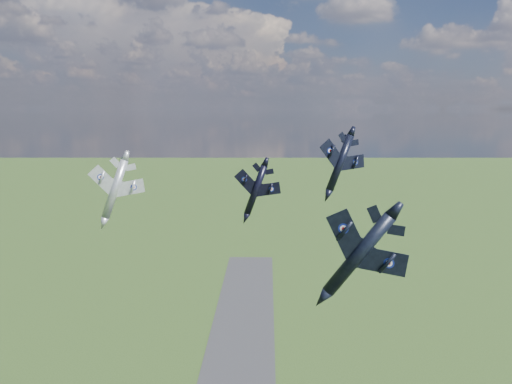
# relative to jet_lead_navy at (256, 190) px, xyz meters

# --- Properties ---
(jet_lead_navy) EXTENTS (9.67, 12.83, 5.50)m
(jet_lead_navy) POSITION_rel_jet_lead_navy_xyz_m (0.00, 0.00, 0.00)
(jet_lead_navy) COLOR black
(jet_right_navy) EXTENTS (12.70, 15.84, 8.20)m
(jet_right_navy) POSITION_rel_jet_lead_navy_xyz_m (11.32, -38.30, -0.37)
(jet_right_navy) COLOR black
(jet_high_navy) EXTENTS (16.00, 18.04, 6.97)m
(jet_high_navy) POSITION_rel_jet_lead_navy_xyz_m (15.43, 4.78, 4.31)
(jet_high_navy) COLOR black
(jet_left_silver) EXTENTS (16.17, 18.44, 6.83)m
(jet_left_silver) POSITION_rel_jet_lead_navy_xyz_m (-25.83, 2.21, -0.30)
(jet_left_silver) COLOR #969AA0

